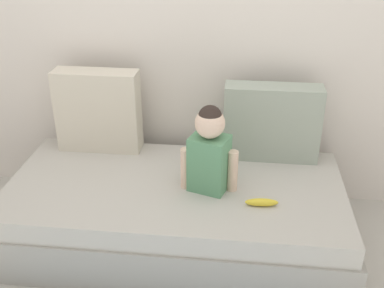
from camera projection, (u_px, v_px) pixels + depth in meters
ground_plane at (176, 239)px, 2.74m from camera, size 12.00×12.00×0.00m
couch at (176, 212)px, 2.65m from camera, size 1.91×0.95×0.38m
throw_pillow_left at (98, 111)px, 2.84m from camera, size 0.51×0.16×0.50m
throw_pillow_right at (272, 123)px, 2.74m from camera, size 0.56×0.16×0.46m
toddler at (209, 150)px, 2.42m from camera, size 0.31×0.21×0.48m
banana at (262, 202)px, 2.37m from camera, size 0.17×0.06×0.04m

